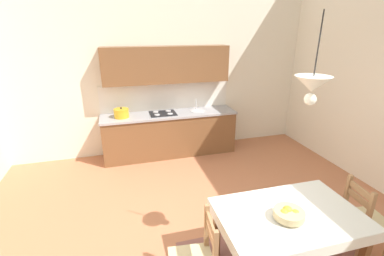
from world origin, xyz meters
The scene contains 7 objects.
ground_plane centered at (0.00, 0.00, -0.05)m, with size 6.71×6.24×0.10m, color #B7704C.
wall_back centered at (0.00, 2.88, 2.03)m, with size 6.71×0.12×4.06m, color silver.
kitchen_cabinetry centered at (0.04, 2.55, 0.86)m, with size 2.72×0.63×2.20m.
dining_table centered at (0.63, -0.74, 0.63)m, with size 1.47×0.96×0.75m.
dining_chair_window_side centered at (1.67, -0.73, 0.44)m, with size 0.48×0.48×0.93m.
fruit_bowl centered at (0.56, -0.81, 0.81)m, with size 0.30×0.30×0.12m.
pendant_lamp centered at (0.74, -0.65, 2.04)m, with size 0.32×0.32×0.80m.
Camera 1 is at (-0.94, -2.64, 2.51)m, focal length 25.18 mm.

